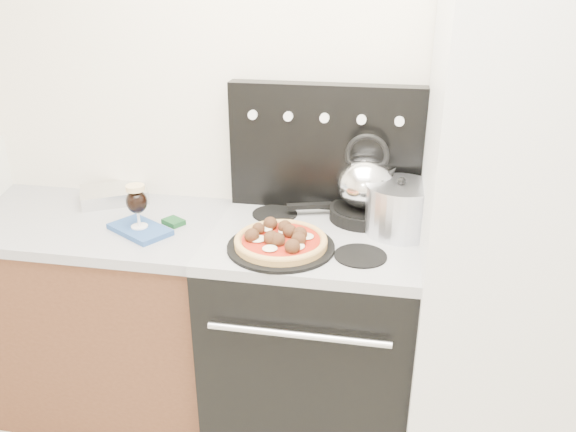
% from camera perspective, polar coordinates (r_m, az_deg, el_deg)
% --- Properties ---
extents(room_shell, '(3.52, 3.01, 2.52)m').
position_cam_1_polar(room_shell, '(1.17, -6.99, -5.06)').
color(room_shell, beige).
rests_on(room_shell, ground).
extents(base_cabinet, '(1.45, 0.60, 0.86)m').
position_cam_1_polar(base_cabinet, '(2.70, -21.71, -9.06)').
color(base_cabinet, '#59311E').
rests_on(base_cabinet, ground).
extents(countertop, '(1.48, 0.63, 0.04)m').
position_cam_1_polar(countertop, '(2.50, -23.23, -0.28)').
color(countertop, '#A2A2AA').
rests_on(countertop, base_cabinet).
extents(stove_body, '(0.76, 0.65, 0.88)m').
position_cam_1_polar(stove_body, '(2.32, 2.45, -12.58)').
color(stove_body, black).
rests_on(stove_body, ground).
extents(cooktop, '(0.76, 0.65, 0.04)m').
position_cam_1_polar(cooktop, '(2.08, 2.67, -2.31)').
color(cooktop, '#ADADB2').
rests_on(cooktop, stove_body).
extents(backguard, '(0.76, 0.08, 0.50)m').
position_cam_1_polar(backguard, '(2.24, 3.79, 6.96)').
color(backguard, black).
rests_on(backguard, cooktop).
extents(fridge, '(0.64, 0.68, 1.90)m').
position_cam_1_polar(fridge, '(2.08, 22.12, -2.73)').
color(fridge, silver).
rests_on(fridge, ground).
extents(foil_sheet, '(0.34, 0.31, 0.05)m').
position_cam_1_polar(foil_sheet, '(2.54, -17.25, 2.13)').
color(foil_sheet, white).
rests_on(foil_sheet, countertop).
extents(oven_mitt, '(0.28, 0.24, 0.02)m').
position_cam_1_polar(oven_mitt, '(2.20, -14.81, -1.33)').
color(oven_mitt, '#294E90').
rests_on(oven_mitt, countertop).
extents(beer_glass, '(0.08, 0.08, 0.17)m').
position_cam_1_polar(beer_glass, '(2.17, -15.07, 0.98)').
color(beer_glass, black).
rests_on(beer_glass, oven_mitt).
extents(pizza_pan, '(0.45, 0.45, 0.01)m').
position_cam_1_polar(pizza_pan, '(1.96, -0.73, -3.14)').
color(pizza_pan, black).
rests_on(pizza_pan, cooktop).
extents(pizza, '(0.37, 0.37, 0.05)m').
position_cam_1_polar(pizza, '(1.95, -0.73, -2.38)').
color(pizza, '#F29F53').
rests_on(pizza, pizza_pan).
extents(skillet, '(0.33, 0.33, 0.05)m').
position_cam_1_polar(skillet, '(2.21, 7.68, 0.28)').
color(skillet, black).
rests_on(skillet, cooktop).
extents(tea_kettle, '(0.22, 0.22, 0.25)m').
position_cam_1_polar(tea_kettle, '(2.15, 7.88, 3.87)').
color(tea_kettle, silver).
rests_on(tea_kettle, skillet).
extents(stock_pot, '(0.31, 0.31, 0.18)m').
position_cam_1_polar(stock_pot, '(2.09, 11.23, 0.62)').
color(stock_pot, silver).
rests_on(stock_pot, cooktop).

